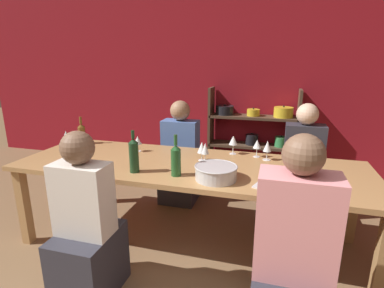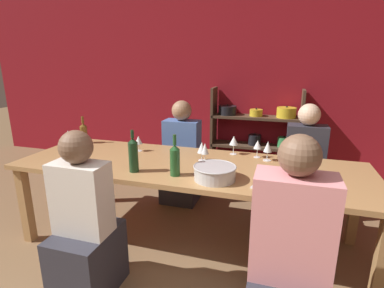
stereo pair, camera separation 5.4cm
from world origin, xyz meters
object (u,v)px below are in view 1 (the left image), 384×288
object	(u,v)px
cell_phone	(261,185)
wine_glass_white_d	(66,136)
wine_bottle_dark	(176,160)
wine_glass_white_a	(305,172)
wine_bottle_amber	(82,133)
person_near_a	(291,274)
person_near_b	(87,237)
wine_glass_white_b	(202,148)
dining_table	(189,172)
wine_glass_white_c	(257,145)
wine_bottle_green	(134,155)
person_far_a	(181,164)
wine_glass_red_c	(267,147)
wine_glass_red_a	(233,141)
mixing_bowl	(216,172)
wine_glass_white_e	(205,149)
shelf_unit	(252,138)
person_far_b	(301,176)
wine_glass_red_b	(138,141)

from	to	relation	value
cell_phone	wine_glass_white_d	bearing A→B (deg)	166.77
wine_bottle_dark	wine_glass_white_a	distance (m)	0.92
wine_bottle_amber	wine_glass_white_d	distance (m)	0.18
person_near_a	person_near_b	size ratio (longest dim) A/B	1.07
wine_glass_white_b	wine_glass_white_d	world-z (taller)	wine_glass_white_d
wine_bottle_amber	dining_table	bearing A→B (deg)	-14.20
wine_glass_white_c	person_near_a	size ratio (longest dim) A/B	0.13
wine_bottle_green	person_far_a	size ratio (longest dim) A/B	0.29
dining_table	wine_glass_red_c	distance (m)	0.72
wine_glass_white_d	wine_glass_white_a	bearing A→B (deg)	-11.57
wine_glass_white_b	wine_glass_white_d	size ratio (longest dim) A/B	0.99
wine_glass_red_c	wine_glass_white_d	world-z (taller)	wine_glass_red_c
wine_glass_white_c	wine_bottle_dark	bearing A→B (deg)	-131.35
wine_glass_white_b	wine_glass_white_c	bearing A→B (deg)	27.04
wine_glass_red_a	wine_glass_white_b	size ratio (longest dim) A/B	1.04
mixing_bowl	wine_glass_white_e	distance (m)	0.36
mixing_bowl	shelf_unit	bearing A→B (deg)	87.66
shelf_unit	wine_bottle_green	world-z (taller)	shelf_unit
person_near_b	cell_phone	bearing A→B (deg)	23.29
shelf_unit	wine_glass_white_d	bearing A→B (deg)	-134.82
person_near_a	person_far_b	world-z (taller)	person_near_a
wine_glass_white_b	dining_table	bearing A→B (deg)	-125.27
wine_glass_white_a	wine_glass_white_d	bearing A→B (deg)	168.43
wine_glass_white_e	wine_glass_red_c	bearing A→B (deg)	26.27
wine_bottle_green	wine_bottle_dark	size ratio (longest dim) A/B	1.05
wine_bottle_amber	cell_phone	xyz separation A→B (m)	(1.90, -0.63, -0.11)
wine_bottle_green	cell_phone	xyz separation A→B (m)	(0.98, -0.00, -0.14)
person_far_a	person_far_b	xyz separation A→B (m)	(1.34, -0.06, 0.01)
wine_bottle_green	wine_glass_white_e	distance (m)	0.60
person_near_b	wine_glass_white_e	bearing A→B (deg)	52.53
wine_glass_red_c	person_near_b	xyz separation A→B (m)	(-1.14, -1.07, -0.43)
wine_glass_white_d	person_near_b	bearing A→B (deg)	-48.19
person_near_a	mixing_bowl	bearing A→B (deg)	134.58
wine_bottle_amber	wine_glass_white_b	bearing A→B (deg)	-8.52
dining_table	wine_glass_white_a	distance (m)	0.97
wine_bottle_dark	wine_bottle_amber	world-z (taller)	wine_bottle_dark
wine_glass_white_a	wine_glass_red_a	bearing A→B (deg)	130.20
wine_glass_red_a	person_far_a	xyz separation A→B (m)	(-0.67, 0.47, -0.45)
wine_bottle_dark	wine_glass_red_b	bearing A→B (deg)	138.08
cell_phone	person_near_b	bearing A→B (deg)	-156.71
person_far_a	dining_table	bearing A→B (deg)	112.41
mixing_bowl	wine_glass_white_b	world-z (taller)	wine_glass_white_b
shelf_unit	wine_glass_red_a	distance (m)	1.54
wine_glass_white_e	person_far_a	distance (m)	1.05
dining_table	cell_phone	xyz separation A→B (m)	(0.62, -0.30, 0.08)
wine_bottle_green	wine_glass_white_c	xyz separation A→B (m)	(0.90, 0.65, -0.02)
wine_bottle_amber	person_near_a	xyz separation A→B (m)	(2.11, -1.15, -0.40)
dining_table	cell_phone	world-z (taller)	cell_phone
dining_table	wine_glass_red_b	xyz separation A→B (m)	(-0.58, 0.22, 0.18)
wine_glass_red_a	person_far_a	world-z (taller)	person_far_a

